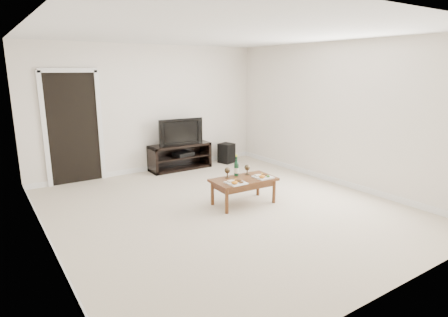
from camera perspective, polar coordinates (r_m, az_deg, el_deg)
floor at (r=5.87m, az=0.07°, el=-7.60°), size 5.50×5.50×0.00m
back_wall at (r=7.97m, az=-11.21°, el=7.38°), size 5.00×0.04×2.60m
ceiling at (r=5.50m, az=0.08°, el=18.81°), size 5.00×5.50×0.04m
doorway at (r=7.51m, az=-21.99°, el=4.19°), size 0.90×0.02×2.05m
media_console at (r=8.11m, az=-6.71°, el=0.29°), size 1.33×0.45×0.55m
television at (r=8.00m, az=-6.82°, el=4.15°), size 0.97×0.21×0.56m
av_receiver at (r=8.12m, az=-6.23°, el=0.69°), size 0.44×0.36×0.08m
subwoofer at (r=8.62m, az=0.38°, el=0.83°), size 0.37×0.37×0.45m
coffee_table at (r=6.00m, az=2.98°, el=-5.00°), size 1.04×0.60×0.42m
plate_left at (r=5.67m, az=1.85°, el=-3.49°), size 0.27×0.27×0.07m
plate_right at (r=6.01m, az=5.96°, el=-2.59°), size 0.27×0.27×0.07m
wine_bottle at (r=6.05m, az=1.91°, el=-1.02°), size 0.07×0.07×0.35m
goblet_left at (r=5.96m, az=0.51°, el=-2.15°), size 0.09×0.09×0.17m
goblet_right at (r=6.14m, az=3.55°, el=-1.70°), size 0.09×0.09×0.17m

